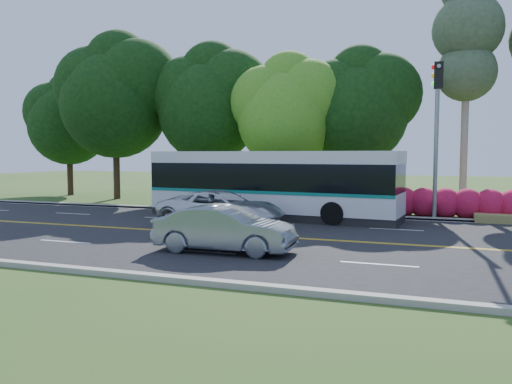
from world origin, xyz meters
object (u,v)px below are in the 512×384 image
(sedan, at_px, (224,229))
(suv, at_px, (222,209))
(traffic_signal, at_px, (437,119))
(transit_bus, at_px, (271,185))

(sedan, relative_size, suv, 0.81)
(traffic_signal, height_order, sedan, traffic_signal)
(sedan, height_order, suv, suv)
(transit_bus, xyz_separation_m, suv, (-1.09, -3.56, -0.85))
(transit_bus, distance_m, suv, 3.82)
(traffic_signal, distance_m, sedan, 11.48)
(traffic_signal, distance_m, suv, 10.16)
(transit_bus, bearing_deg, sedan, -75.92)
(suv, bearing_deg, traffic_signal, -65.28)
(traffic_signal, height_order, suv, traffic_signal)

